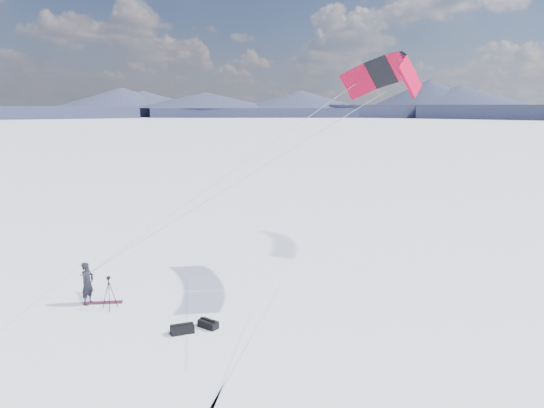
{
  "coord_description": "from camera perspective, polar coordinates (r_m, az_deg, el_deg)",
  "views": [
    {
      "loc": [
        4.97,
        -18.77,
        8.11
      ],
      "look_at": [
        7.26,
        3.36,
        3.88
      ],
      "focal_mm": 35.0,
      "sensor_mm": 36.0,
      "label": 1
    }
  ],
  "objects": [
    {
      "name": "horizon_hills",
      "position": [
        19.94,
        -20.21,
        -3.0
      ],
      "size": [
        704.0,
        705.94,
        8.79
      ],
      "color": "#191C31",
      "rests_on": "ground"
    },
    {
      "name": "ground",
      "position": [
        21.05,
        -19.56,
        -12.57
      ],
      "size": [
        1800.0,
        1800.0,
        0.0
      ],
      "primitive_type": "plane",
      "color": "white"
    },
    {
      "name": "gear_bag_a",
      "position": [
        19.77,
        -9.63,
        -13.11
      ],
      "size": [
        0.9,
        0.59,
        0.37
      ],
      "rotation": [
        0.0,
        0.0,
        0.26
      ],
      "color": "black",
      "rests_on": "ground"
    },
    {
      "name": "tripod",
      "position": [
        22.31,
        -17.13,
        -8.66
      ],
      "size": [
        0.61,
        0.57,
        1.37
      ],
      "rotation": [
        0.0,
        0.0,
        0.66
      ],
      "color": "black",
      "rests_on": "ground"
    },
    {
      "name": "snowboard",
      "position": [
        23.33,
        -17.71,
        -10.07
      ],
      "size": [
        1.57,
        0.31,
        0.04
      ],
      "primitive_type": "cube",
      "rotation": [
        0.0,
        0.0,
        0.01
      ],
      "color": "maroon",
      "rests_on": "ground"
    },
    {
      "name": "snowkiter",
      "position": [
        23.43,
        -19.09,
        -10.12
      ],
      "size": [
        0.66,
        0.76,
        1.77
      ],
      "primitive_type": "imported",
      "rotation": [
        0.0,
        0.0,
        1.14
      ],
      "color": "black",
      "rests_on": "ground"
    },
    {
      "name": "snow_tracks",
      "position": [
        21.67,
        -24.71,
        -12.24
      ],
      "size": [
        13.93,
        9.84,
        0.01
      ],
      "color": "silver",
      "rests_on": "ground"
    },
    {
      "name": "power_kite",
      "position": [
        24.1,
        12.42,
        13.44
      ],
      "size": [
        14.1,
        6.39,
        9.03
      ],
      "color": "#AD0325",
      "rests_on": "ground"
    },
    {
      "name": "gear_bag_b",
      "position": [
        20.08,
        -6.88,
        -12.68
      ],
      "size": [
        0.81,
        0.77,
        0.34
      ],
      "rotation": [
        0.0,
        0.0,
        -0.73
      ],
      "color": "black",
      "rests_on": "ground"
    }
  ]
}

